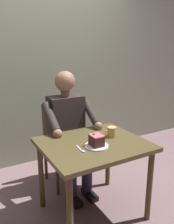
{
  "coord_description": "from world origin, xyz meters",
  "views": [
    {
      "loc": [
        0.96,
        1.58,
        1.49
      ],
      "look_at": [
        0.01,
        -0.1,
        0.96
      ],
      "focal_mm": 36.89,
      "sensor_mm": 36.0,
      "label": 1
    }
  ],
  "objects_px": {
    "chair": "(63,140)",
    "cake_slice": "(96,140)",
    "seated_person": "(69,130)",
    "dessert_spoon": "(81,150)",
    "dining_table": "(93,152)",
    "coffee_cup": "(112,132)"
  },
  "relations": [
    {
      "from": "chair",
      "to": "coffee_cup",
      "type": "bearing_deg",
      "value": 108.69
    },
    {
      "from": "dining_table",
      "to": "dessert_spoon",
      "type": "height_order",
      "value": "dessert_spoon"
    },
    {
      "from": "dining_table",
      "to": "seated_person",
      "type": "height_order",
      "value": "seated_person"
    },
    {
      "from": "seated_person",
      "to": "coffee_cup",
      "type": "height_order",
      "value": "seated_person"
    },
    {
      "from": "dining_table",
      "to": "chair",
      "type": "distance_m",
      "value": 0.68
    },
    {
      "from": "chair",
      "to": "cake_slice",
      "type": "height_order",
      "value": "chair"
    },
    {
      "from": "cake_slice",
      "to": "dessert_spoon",
      "type": "bearing_deg",
      "value": 1.05
    },
    {
      "from": "coffee_cup",
      "to": "dessert_spoon",
      "type": "xyz_separation_m",
      "value": [
        0.38,
        0.12,
        -0.04
      ]
    },
    {
      "from": "chair",
      "to": "dining_table",
      "type": "bearing_deg",
      "value": 90.0
    },
    {
      "from": "seated_person",
      "to": "chair",
      "type": "bearing_deg",
      "value": -90.0
    },
    {
      "from": "dining_table",
      "to": "dessert_spoon",
      "type": "xyz_separation_m",
      "value": [
        0.17,
        0.09,
        0.1
      ]
    },
    {
      "from": "cake_slice",
      "to": "dessert_spoon",
      "type": "relative_size",
      "value": 0.81
    },
    {
      "from": "cake_slice",
      "to": "dessert_spoon",
      "type": "distance_m",
      "value": 0.15
    },
    {
      "from": "dessert_spoon",
      "to": "seated_person",
      "type": "bearing_deg",
      "value": -105.77
    },
    {
      "from": "dining_table",
      "to": "chair",
      "type": "height_order",
      "value": "chair"
    },
    {
      "from": "seated_person",
      "to": "dessert_spoon",
      "type": "xyz_separation_m",
      "value": [
        0.17,
        0.59,
        0.05
      ]
    },
    {
      "from": "chair",
      "to": "dessert_spoon",
      "type": "bearing_deg",
      "value": 77.61
    },
    {
      "from": "chair",
      "to": "cake_slice",
      "type": "relative_size",
      "value": 7.73
    },
    {
      "from": "cake_slice",
      "to": "coffee_cup",
      "type": "relative_size",
      "value": 0.97
    },
    {
      "from": "seated_person",
      "to": "coffee_cup",
      "type": "xyz_separation_m",
      "value": [
        -0.22,
        0.47,
        0.09
      ]
    },
    {
      "from": "chair",
      "to": "seated_person",
      "type": "bearing_deg",
      "value": 90.0
    },
    {
      "from": "seated_person",
      "to": "dessert_spoon",
      "type": "bearing_deg",
      "value": 74.23
    }
  ]
}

